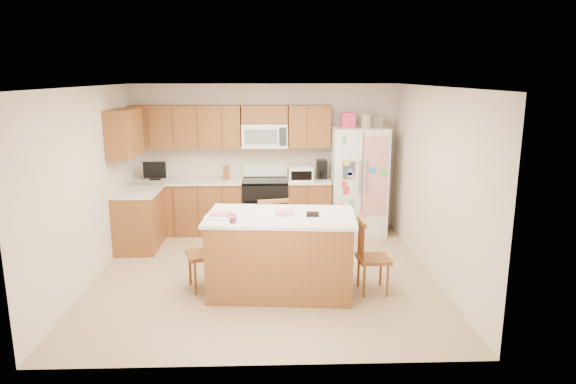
{
  "coord_description": "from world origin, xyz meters",
  "views": [
    {
      "loc": [
        0.1,
        -6.56,
        2.64
      ],
      "look_at": [
        0.33,
        0.35,
        1.06
      ],
      "focal_mm": 32.0,
      "sensor_mm": 36.0,
      "label": 1
    }
  ],
  "objects_px": {
    "stove": "(265,205)",
    "refrigerator": "(358,179)",
    "windsor_chair_right": "(371,258)",
    "windsor_chair_left": "(206,253)",
    "island": "(281,253)",
    "windsor_chair_back": "(272,236)"
  },
  "relations": [
    {
      "from": "windsor_chair_back",
      "to": "windsor_chair_right",
      "type": "xyz_separation_m",
      "value": [
        1.23,
        -0.79,
        -0.05
      ]
    },
    {
      "from": "stove",
      "to": "windsor_chair_left",
      "type": "height_order",
      "value": "stove"
    },
    {
      "from": "windsor_chair_left",
      "to": "windsor_chair_right",
      "type": "bearing_deg",
      "value": -5.3
    },
    {
      "from": "refrigerator",
      "to": "windsor_chair_left",
      "type": "xyz_separation_m",
      "value": [
        -2.3,
        -2.3,
        -0.46
      ]
    },
    {
      "from": "refrigerator",
      "to": "windsor_chair_left",
      "type": "height_order",
      "value": "refrigerator"
    },
    {
      "from": "island",
      "to": "windsor_chair_back",
      "type": "distance_m",
      "value": 0.73
    },
    {
      "from": "stove",
      "to": "windsor_chair_back",
      "type": "bearing_deg",
      "value": -86.58
    },
    {
      "from": "stove",
      "to": "windsor_chair_back",
      "type": "xyz_separation_m",
      "value": [
        0.11,
        -1.77,
        0.02
      ]
    },
    {
      "from": "stove",
      "to": "windsor_chair_back",
      "type": "relative_size",
      "value": 1.09
    },
    {
      "from": "refrigerator",
      "to": "island",
      "type": "bearing_deg",
      "value": -119.22
    },
    {
      "from": "refrigerator",
      "to": "windsor_chair_right",
      "type": "relative_size",
      "value": 2.18
    },
    {
      "from": "stove",
      "to": "refrigerator",
      "type": "bearing_deg",
      "value": -2.3
    },
    {
      "from": "windsor_chair_left",
      "to": "stove",
      "type": "bearing_deg",
      "value": 72.87
    },
    {
      "from": "windsor_chair_right",
      "to": "windsor_chair_left",
      "type": "bearing_deg",
      "value": 174.7
    },
    {
      "from": "windsor_chair_left",
      "to": "windsor_chair_back",
      "type": "relative_size",
      "value": 0.94
    },
    {
      "from": "windsor_chair_right",
      "to": "stove",
      "type": "bearing_deg",
      "value": 117.56
    },
    {
      "from": "stove",
      "to": "island",
      "type": "relative_size",
      "value": 0.6
    },
    {
      "from": "island",
      "to": "windsor_chair_left",
      "type": "bearing_deg",
      "value": 172.32
    },
    {
      "from": "refrigerator",
      "to": "island",
      "type": "relative_size",
      "value": 1.09
    },
    {
      "from": "island",
      "to": "windsor_chair_right",
      "type": "relative_size",
      "value": 2.01
    },
    {
      "from": "refrigerator",
      "to": "windsor_chair_left",
      "type": "relative_size",
      "value": 2.1
    },
    {
      "from": "windsor_chair_back",
      "to": "island",
      "type": "bearing_deg",
      "value": -81.48
    }
  ]
}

